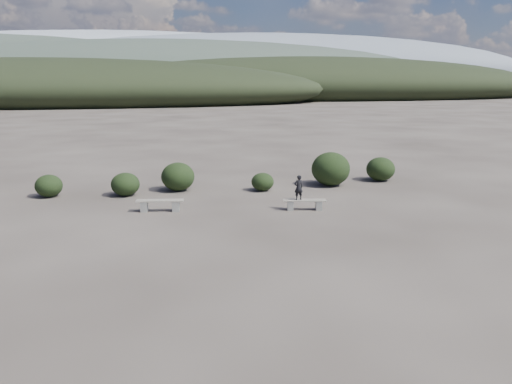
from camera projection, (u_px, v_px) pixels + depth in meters
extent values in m
plane|color=#322B26|center=(307.00, 257.00, 13.77)|extent=(1200.00, 1200.00, 0.00)
cube|color=gray|center=(144.00, 207.00, 18.45)|extent=(0.29, 0.37, 0.39)
cube|color=gray|center=(176.00, 206.00, 18.51)|extent=(0.29, 0.37, 0.39)
cube|color=gray|center=(160.00, 201.00, 18.43)|extent=(1.77, 0.59, 0.05)
cube|color=gray|center=(290.00, 205.00, 18.67)|extent=(0.28, 0.35, 0.36)
cube|color=gray|center=(319.00, 205.00, 18.67)|extent=(0.28, 0.35, 0.36)
cube|color=gray|center=(305.00, 200.00, 18.63)|extent=(1.63, 0.62, 0.04)
imported|color=black|center=(299.00, 188.00, 18.52)|extent=(0.37, 0.27, 0.93)
ellipsoid|color=black|center=(125.00, 184.00, 20.91)|extent=(1.19, 1.19, 0.98)
ellipsoid|color=black|center=(178.00, 177.00, 21.84)|extent=(1.45, 1.45, 1.25)
ellipsoid|color=black|center=(263.00, 182.00, 21.86)|extent=(0.99, 0.99, 0.79)
ellipsoid|color=black|center=(331.00, 169.00, 22.87)|extent=(1.76, 1.76, 1.54)
ellipsoid|color=black|center=(381.00, 169.00, 23.97)|extent=(1.37, 1.37, 1.14)
ellipsoid|color=black|center=(49.00, 186.00, 20.71)|extent=(1.11, 1.11, 0.94)
ellipsoid|color=black|center=(47.00, 90.00, 94.87)|extent=(110.00, 40.00, 12.00)
ellipsoid|color=black|center=(317.00, 85.00, 124.79)|extent=(120.00, 44.00, 14.00)
ellipsoid|color=#2E382F|center=(171.00, 77.00, 165.86)|extent=(190.00, 64.00, 24.00)
ellipsoid|color=slate|center=(279.00, 70.00, 311.66)|extent=(340.00, 110.00, 44.00)
ellipsoid|color=#8F96A2|center=(125.00, 68.00, 388.78)|extent=(460.00, 140.00, 56.00)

